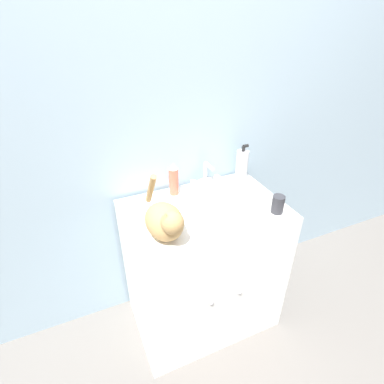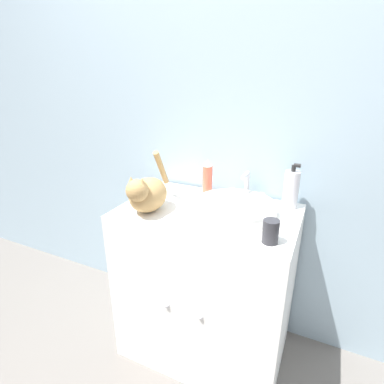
{
  "view_description": "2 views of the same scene",
  "coord_description": "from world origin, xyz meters",
  "views": [
    {
      "loc": [
        -0.56,
        -0.86,
        1.7
      ],
      "look_at": [
        -0.09,
        0.22,
        0.98
      ],
      "focal_mm": 28.0,
      "sensor_mm": 36.0,
      "label": 1
    },
    {
      "loc": [
        0.47,
        -0.92,
        1.42
      ],
      "look_at": [
        -0.07,
        0.23,
        0.93
      ],
      "focal_mm": 28.0,
      "sensor_mm": 36.0,
      "label": 2
    }
  ],
  "objects": [
    {
      "name": "soap_bottle",
      "position": [
        0.34,
        0.47,
        0.92
      ],
      "size": [
        0.07,
        0.07,
        0.22
      ],
      "color": "silver",
      "rests_on": "vanity_cabinet"
    },
    {
      "name": "faucet",
      "position": [
        0.12,
        0.49,
        0.89
      ],
      "size": [
        0.19,
        0.1,
        0.14
      ],
      "color": "silver",
      "rests_on": "vanity_cabinet"
    },
    {
      "name": "spray_bottle",
      "position": [
        -0.09,
        0.47,
        0.92
      ],
      "size": [
        0.05,
        0.05,
        0.19
      ],
      "color": "#EF6047",
      "rests_on": "vanity_cabinet"
    },
    {
      "name": "ground_plane",
      "position": [
        0.0,
        0.0,
        0.0
      ],
      "size": [
        8.0,
        8.0,
        0.0
      ],
      "primitive_type": "plane",
      "color": "slate"
    },
    {
      "name": "cat",
      "position": [
        -0.25,
        0.14,
        0.92
      ],
      "size": [
        0.18,
        0.35,
        0.26
      ],
      "rotation": [
        0.0,
        0.0,
        -1.5
      ],
      "color": "tan",
      "rests_on": "vanity_cabinet"
    },
    {
      "name": "sink_basin",
      "position": [
        0.12,
        0.3,
        0.86
      ],
      "size": [
        0.38,
        0.38,
        0.05
      ],
      "color": "white",
      "rests_on": "vanity_cabinet"
    },
    {
      "name": "vanity_cabinet",
      "position": [
        0.0,
        0.27,
        0.42
      ],
      "size": [
        0.82,
        0.55,
        0.83
      ],
      "color": "white",
      "rests_on": "ground_plane"
    },
    {
      "name": "cup",
      "position": [
        0.32,
        0.1,
        0.88
      ],
      "size": [
        0.06,
        0.06,
        0.09
      ],
      "color": "#2D2D33",
      "rests_on": "vanity_cabinet"
    },
    {
      "name": "wall_back",
      "position": [
        0.0,
        0.58,
        1.25
      ],
      "size": [
        6.0,
        0.05,
        2.5
      ],
      "color": "#9EB7C6",
      "rests_on": "ground_plane"
    }
  ]
}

